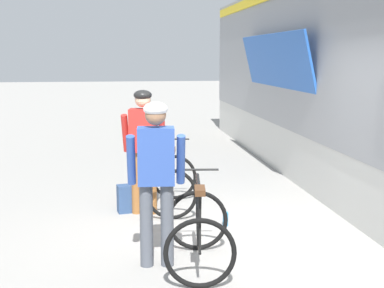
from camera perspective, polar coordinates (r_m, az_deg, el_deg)
name	(u,v)px	position (r m, az deg, el deg)	size (l,w,h in m)	color
ground_plane	(240,241)	(6.50, 5.21, -10.48)	(80.00, 80.00, 0.00)	gray
cyclist_near_in_red	(143,141)	(7.34, -5.32, 0.38)	(0.65, 0.39, 1.76)	#935B2D
cyclist_far_in_blue	(156,170)	(5.47, -3.93, -2.80)	(0.63, 0.34, 1.76)	#4C515B
bicycle_near_white	(173,182)	(7.66, -2.11, -4.18)	(0.85, 1.16, 0.99)	black
bicycle_far_black	(198,231)	(5.57, 0.71, -9.52)	(0.84, 1.15, 0.99)	black
backpack_on_platform	(127,199)	(7.60, -7.07, -5.92)	(0.28, 0.18, 0.40)	navy
water_bottle_near_the_bikes	(225,219)	(7.00, 3.67, -8.16)	(0.07, 0.07, 0.19)	#338CCC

